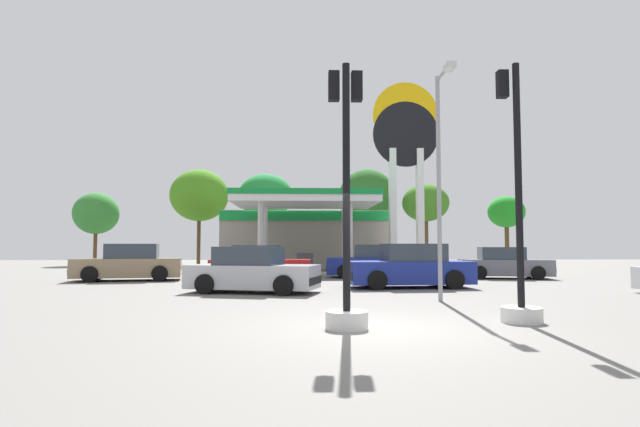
{
  "coord_description": "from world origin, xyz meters",
  "views": [
    {
      "loc": [
        -1.48,
        -9.5,
        1.53
      ],
      "look_at": [
        -0.45,
        17.07,
        3.19
      ],
      "focal_mm": 28.71,
      "sensor_mm": 36.0,
      "label": 1
    }
  ],
  "objects_px": {
    "car_4": "(504,264)",
    "corner_streetlamp": "(441,162)",
    "tree_2": "(266,196)",
    "tree_4": "(426,203)",
    "car_0": "(129,264)",
    "car_5": "(409,268)",
    "traffic_signal_0": "(519,251)",
    "traffic_signal_2": "(346,240)",
    "car_3": "(252,272)",
    "station_pole_sign": "(406,151)",
    "tree_1": "(199,196)",
    "tree_5": "(506,212)",
    "tree_3": "(367,196)",
    "car_6": "(261,265)",
    "tree_0": "(96,214)",
    "car_2": "(375,263)"
  },
  "relations": [
    {
      "from": "car_4",
      "to": "corner_streetlamp",
      "type": "relative_size",
      "value": 0.68
    },
    {
      "from": "tree_2",
      "to": "tree_4",
      "type": "xyz_separation_m",
      "value": [
        12.85,
        -1.83,
        -0.69
      ]
    },
    {
      "from": "car_0",
      "to": "car_5",
      "type": "distance_m",
      "value": 12.19
    },
    {
      "from": "tree_4",
      "to": "traffic_signal_0",
      "type": "bearing_deg",
      "value": -100.51
    },
    {
      "from": "traffic_signal_2",
      "to": "traffic_signal_0",
      "type": "bearing_deg",
      "value": 10.38
    },
    {
      "from": "car_0",
      "to": "traffic_signal_0",
      "type": "height_order",
      "value": "traffic_signal_0"
    },
    {
      "from": "car_3",
      "to": "tree_2",
      "type": "bearing_deg",
      "value": 92.98
    },
    {
      "from": "station_pole_sign",
      "to": "traffic_signal_0",
      "type": "height_order",
      "value": "station_pole_sign"
    },
    {
      "from": "tree_1",
      "to": "tree_4",
      "type": "bearing_deg",
      "value": 1.06
    },
    {
      "from": "car_4",
      "to": "tree_2",
      "type": "xyz_separation_m",
      "value": [
        -12.34,
        18.56,
        4.91
      ]
    },
    {
      "from": "traffic_signal_2",
      "to": "tree_5",
      "type": "distance_m",
      "value": 36.47
    },
    {
      "from": "traffic_signal_0",
      "to": "tree_3",
      "type": "height_order",
      "value": "tree_3"
    },
    {
      "from": "car_0",
      "to": "car_6",
      "type": "relative_size",
      "value": 1.1
    },
    {
      "from": "tree_0",
      "to": "tree_1",
      "type": "distance_m",
      "value": 8.17
    },
    {
      "from": "traffic_signal_2",
      "to": "tree_0",
      "type": "xyz_separation_m",
      "value": [
        -16.76,
        30.81,
        2.37
      ]
    },
    {
      "from": "car_0",
      "to": "tree_3",
      "type": "distance_m",
      "value": 23.39
    },
    {
      "from": "car_0",
      "to": "tree_4",
      "type": "distance_m",
      "value": 25.07
    },
    {
      "from": "car_4",
      "to": "corner_streetlamp",
      "type": "bearing_deg",
      "value": -120.02
    },
    {
      "from": "tree_4",
      "to": "corner_streetlamp",
      "type": "relative_size",
      "value": 1.02
    },
    {
      "from": "station_pole_sign",
      "to": "tree_1",
      "type": "xyz_separation_m",
      "value": [
        -14.29,
        9.22,
        -1.89
      ]
    },
    {
      "from": "traffic_signal_2",
      "to": "tree_1",
      "type": "xyz_separation_m",
      "value": [
        -8.72,
        30.39,
        3.77
      ]
    },
    {
      "from": "station_pole_sign",
      "to": "corner_streetlamp",
      "type": "distance_m",
      "value": 17.45
    },
    {
      "from": "car_0",
      "to": "tree_4",
      "type": "relative_size",
      "value": 0.74
    },
    {
      "from": "car_0",
      "to": "car_3",
      "type": "xyz_separation_m",
      "value": [
        5.93,
        -5.89,
        -0.05
      ]
    },
    {
      "from": "tree_3",
      "to": "tree_4",
      "type": "relative_size",
      "value": 1.21
    },
    {
      "from": "car_2",
      "to": "car_3",
      "type": "relative_size",
      "value": 1.03
    },
    {
      "from": "station_pole_sign",
      "to": "tree_1",
      "type": "distance_m",
      "value": 17.11
    },
    {
      "from": "traffic_signal_2",
      "to": "tree_4",
      "type": "height_order",
      "value": "tree_4"
    },
    {
      "from": "station_pole_sign",
      "to": "corner_streetlamp",
      "type": "height_order",
      "value": "station_pole_sign"
    },
    {
      "from": "car_6",
      "to": "corner_streetlamp",
      "type": "bearing_deg",
      "value": -57.04
    },
    {
      "from": "car_4",
      "to": "tree_0",
      "type": "distance_m",
      "value": 30.63
    },
    {
      "from": "tree_2",
      "to": "car_4",
      "type": "bearing_deg",
      "value": -56.38
    },
    {
      "from": "tree_0",
      "to": "tree_5",
      "type": "bearing_deg",
      "value": 2.89
    },
    {
      "from": "car_0",
      "to": "car_5",
      "type": "relative_size",
      "value": 1.04
    },
    {
      "from": "traffic_signal_0",
      "to": "tree_5",
      "type": "relative_size",
      "value": 0.93
    },
    {
      "from": "car_4",
      "to": "car_5",
      "type": "relative_size",
      "value": 0.94
    },
    {
      "from": "tree_4",
      "to": "car_6",
      "type": "bearing_deg",
      "value": -123.24
    },
    {
      "from": "car_2",
      "to": "tree_4",
      "type": "xyz_separation_m",
      "value": [
        6.44,
        15.93,
        4.17
      ]
    },
    {
      "from": "tree_4",
      "to": "tree_1",
      "type": "bearing_deg",
      "value": -178.94
    },
    {
      "from": "car_5",
      "to": "traffic_signal_0",
      "type": "relative_size",
      "value": 0.87
    },
    {
      "from": "tree_2",
      "to": "corner_streetlamp",
      "type": "bearing_deg",
      "value": -76.63
    },
    {
      "from": "traffic_signal_2",
      "to": "car_6",
      "type": "bearing_deg",
      "value": 101.36
    },
    {
      "from": "tree_5",
      "to": "tree_1",
      "type": "bearing_deg",
      "value": -175.22
    },
    {
      "from": "car_3",
      "to": "corner_streetlamp",
      "type": "xyz_separation_m",
      "value": [
        5.41,
        -3.06,
        3.15
      ]
    },
    {
      "from": "tree_2",
      "to": "corner_streetlamp",
      "type": "height_order",
      "value": "tree_2"
    },
    {
      "from": "station_pole_sign",
      "to": "car_6",
      "type": "xyz_separation_m",
      "value": [
        -8.16,
        -8.31,
        -6.6
      ]
    },
    {
      "from": "car_3",
      "to": "tree_1",
      "type": "xyz_separation_m",
      "value": [
        -6.31,
        23.06,
        4.73
      ]
    },
    {
      "from": "tree_1",
      "to": "corner_streetlamp",
      "type": "bearing_deg",
      "value": -65.85
    },
    {
      "from": "car_3",
      "to": "tree_5",
      "type": "bearing_deg",
      "value": 53.26
    },
    {
      "from": "car_4",
      "to": "tree_4",
      "type": "xyz_separation_m",
      "value": [
        0.51,
        16.73,
        4.23
      ]
    }
  ]
}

